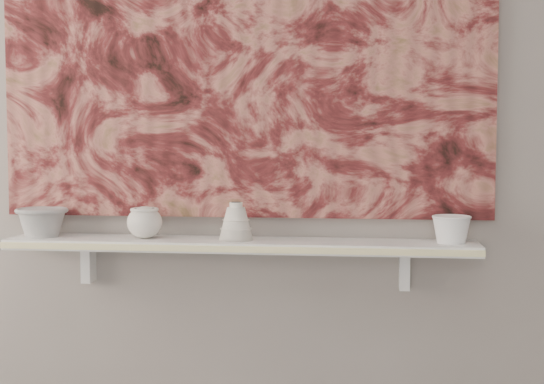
# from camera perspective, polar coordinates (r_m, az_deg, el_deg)

# --- Properties ---
(wall_back) EXTENTS (3.60, 0.00, 3.60)m
(wall_back) POSITION_cam_1_polar(r_m,az_deg,el_deg) (2.33, -2.16, 6.98)
(wall_back) COLOR gray
(wall_back) RESTS_ON floor
(shelf) EXTENTS (1.40, 0.18, 0.03)m
(shelf) POSITION_cam_1_polar(r_m,az_deg,el_deg) (2.26, -2.51, -3.99)
(shelf) COLOR white
(shelf) RESTS_ON wall_back
(shelf_stripe) EXTENTS (1.40, 0.01, 0.02)m
(shelf_stripe) POSITION_cam_1_polar(r_m,az_deg,el_deg) (2.16, -2.91, -4.33)
(shelf_stripe) COLOR #F0E6A0
(shelf_stripe) RESTS_ON shelf
(bracket_left) EXTENTS (0.03, 0.06, 0.12)m
(bracket_left) POSITION_cam_1_polar(r_m,az_deg,el_deg) (2.46, -13.65, -5.22)
(bracket_left) COLOR white
(bracket_left) RESTS_ON wall_back
(bracket_right) EXTENTS (0.03, 0.06, 0.12)m
(bracket_right) POSITION_cam_1_polar(r_m,az_deg,el_deg) (2.30, 9.94, -5.77)
(bracket_right) COLOR white
(bracket_right) RESTS_ON wall_back
(painting) EXTENTS (1.50, 0.02, 1.10)m
(painting) POSITION_cam_1_polar(r_m,az_deg,el_deg) (2.33, -2.23, 11.67)
(painting) COLOR maroon
(painting) RESTS_ON wall_back
(house_motif) EXTENTS (0.09, 0.00, 0.08)m
(house_motif) POSITION_cam_1_polar(r_m,az_deg,el_deg) (2.27, 9.04, 4.04)
(house_motif) COLOR black
(house_motif) RESTS_ON painting
(bowl_grey) EXTENTS (0.21, 0.21, 0.09)m
(bowl_grey) POSITION_cam_1_polar(r_m,az_deg,el_deg) (2.42, -16.94, -2.16)
(bowl_grey) COLOR gray
(bowl_grey) RESTS_ON shelf
(cup_cream) EXTENTS (0.11, 0.11, 0.10)m
(cup_cream) POSITION_cam_1_polar(r_m,az_deg,el_deg) (2.31, -9.57, -2.27)
(cup_cream) COLOR beige
(cup_cream) RESTS_ON shelf
(bell_vessel) EXTENTS (0.12, 0.12, 0.11)m
(bell_vessel) POSITION_cam_1_polar(r_m,az_deg,el_deg) (2.25, -2.73, -2.19)
(bell_vessel) COLOR silver
(bell_vessel) RESTS_ON shelf
(bowl_white) EXTENTS (0.14, 0.14, 0.08)m
(bowl_white) POSITION_cam_1_polar(r_m,az_deg,el_deg) (2.23, 13.36, -2.74)
(bowl_white) COLOR white
(bowl_white) RESTS_ON shelf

